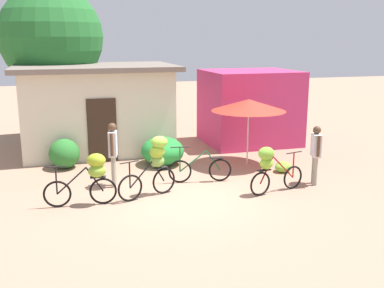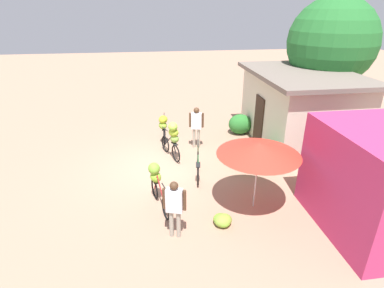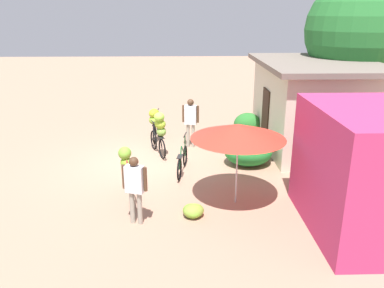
{
  "view_description": "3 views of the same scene",
  "coord_description": "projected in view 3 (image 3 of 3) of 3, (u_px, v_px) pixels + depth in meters",
  "views": [
    {
      "loc": [
        -2.77,
        -10.09,
        3.79
      ],
      "look_at": [
        0.72,
        1.68,
        0.95
      ],
      "focal_mm": 42.65,
      "sensor_mm": 36.0,
      "label": 1
    },
    {
      "loc": [
        9.72,
        -0.32,
        5.3
      ],
      "look_at": [
        0.43,
        1.03,
        1.03
      ],
      "focal_mm": 28.69,
      "sensor_mm": 36.0,
      "label": 2
    },
    {
      "loc": [
        11.38,
        1.14,
        4.5
      ],
      "look_at": [
        0.88,
        1.46,
        0.9
      ],
      "focal_mm": 36.48,
      "sensor_mm": 36.0,
      "label": 3
    }
  ],
  "objects": [
    {
      "name": "market_umbrella",
      "position": [
        238.0,
        131.0,
        9.07
      ],
      "size": [
        2.25,
        2.25,
        2.02
      ],
      "color": "beige",
      "rests_on": "ground"
    },
    {
      "name": "bicycle_near_pile",
      "position": [
        159.0,
        130.0,
        12.46
      ],
      "size": [
        1.54,
        0.66,
        1.49
      ],
      "color": "black",
      "rests_on": "ground"
    },
    {
      "name": "building_low",
      "position": [
        314.0,
        104.0,
        13.29
      ],
      "size": [
        5.3,
        3.77,
        2.93
      ],
      "color": "beige",
      "rests_on": "ground"
    },
    {
      "name": "banana_pile_on_ground",
      "position": [
        193.0,
        211.0,
        8.95
      ],
      "size": [
        0.63,
        0.62,
        0.31
      ],
      "color": "#73A730",
      "rests_on": "ground"
    },
    {
      "name": "person_bystander",
      "position": [
        135.0,
        184.0,
        8.42
      ],
      "size": [
        0.31,
        0.56,
        1.58
      ],
      "color": "gray",
      "rests_on": "ground"
    },
    {
      "name": "bicycle_by_shop",
      "position": [
        127.0,
        167.0,
        9.89
      ],
      "size": [
        1.64,
        0.54,
        1.23
      ],
      "color": "black",
      "rests_on": "ground"
    },
    {
      "name": "person_vendor",
      "position": [
        191.0,
        118.0,
        13.29
      ],
      "size": [
        0.28,
        0.57,
        1.69
      ],
      "color": "gray",
      "rests_on": "ground"
    },
    {
      "name": "ground_plane",
      "position": [
        145.0,
        163.0,
        12.19
      ],
      "size": [
        60.0,
        60.0,
        0.0
      ],
      "primitive_type": "plane",
      "color": "#9F7860"
    },
    {
      "name": "hedge_bush_front_right",
      "position": [
        248.0,
        151.0,
        11.93
      ],
      "size": [
        1.31,
        1.47,
        0.85
      ],
      "primitive_type": "ellipsoid",
      "color": "#258A36",
      "rests_on": "ground"
    },
    {
      "name": "bicycle_center_loaded",
      "position": [
        182.0,
        161.0,
        11.35
      ],
      "size": [
        1.71,
        0.33,
        1.0
      ],
      "color": "black",
      "rests_on": "ground"
    },
    {
      "name": "shop_pink",
      "position": [
        380.0,
        171.0,
        8.13
      ],
      "size": [
        3.2,
        2.8,
        2.67
      ],
      "primitive_type": "cube",
      "color": "#BB3064",
      "rests_on": "ground"
    },
    {
      "name": "tree_behind_building",
      "position": [
        358.0,
        30.0,
        13.85
      ],
      "size": [
        3.7,
        3.7,
        5.71
      ],
      "color": "brown",
      "rests_on": "ground"
    },
    {
      "name": "hedge_bush_front_left",
      "position": [
        248.0,
        124.0,
        14.68
      ],
      "size": [
        0.9,
        1.04,
        0.88
      ],
      "primitive_type": "ellipsoid",
      "color": "#2A702B",
      "rests_on": "ground"
    },
    {
      "name": "bicycle_leftmost",
      "position": [
        155.0,
        121.0,
        13.97
      ],
      "size": [
        1.67,
        0.46,
        1.23
      ],
      "color": "black",
      "rests_on": "ground"
    }
  ]
}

